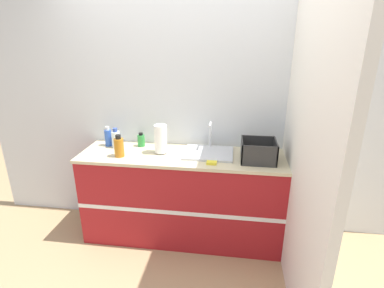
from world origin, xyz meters
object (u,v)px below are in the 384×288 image
sink (209,152)px  paper_towel_roll (161,139)px  bottle_clear (116,139)px  bottle_blue (108,137)px  bottle_amber (119,147)px  bottle_green (141,140)px  dish_rack (258,153)px

sink → paper_towel_roll: 0.47m
bottle_clear → bottle_blue: (-0.10, 0.04, 0.00)m
bottle_amber → bottle_green: 0.32m
sink → bottle_clear: size_ratio=2.30×
dish_rack → bottle_clear: bottle_clear is taller
dish_rack → bottle_clear: bearing=174.1°
dish_rack → bottle_blue: size_ratio=1.51×
paper_towel_roll → dish_rack: bearing=-3.5°
bottle_clear → dish_rack: bearing=-5.9°
bottle_green → bottle_clear: bearing=-163.6°
sink → bottle_green: (-0.70, 0.12, 0.04)m
dish_rack → bottle_green: 1.18m
paper_towel_roll → bottle_amber: paper_towel_roll is taller
paper_towel_roll → dish_rack: 0.91m
bottle_amber → paper_towel_roll: bearing=20.5°
sink → bottle_green: sink is taller
bottle_green → bottle_clear: bottle_clear is taller
bottle_blue → bottle_clear: bearing=-20.8°
paper_towel_roll → bottle_green: 0.30m
sink → dish_rack: bearing=-12.1°
paper_towel_roll → bottle_blue: (-0.58, 0.13, -0.05)m
sink → bottle_amber: 0.84m
sink → bottle_blue: sink is taller
bottle_green → bottle_blue: bearing=-174.1°
sink → bottle_green: 0.71m
paper_towel_roll → bottle_amber: bearing=-159.5°
bottle_green → dish_rack: bearing=-10.6°
paper_towel_roll → bottle_blue: bearing=167.8°
bottle_green → paper_towel_roll: bearing=-33.0°
paper_towel_roll → bottle_clear: (-0.48, 0.09, -0.05)m
paper_towel_roll → bottle_clear: size_ratio=1.39×
sink → dish_rack: sink is taller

